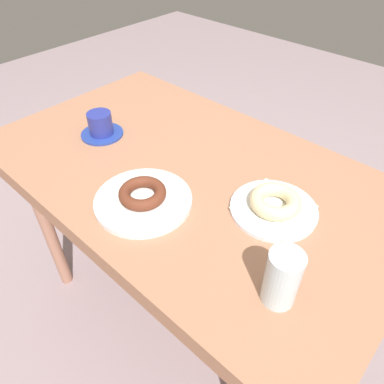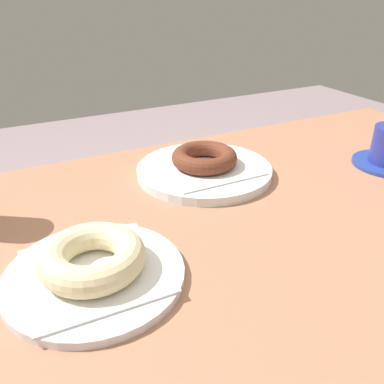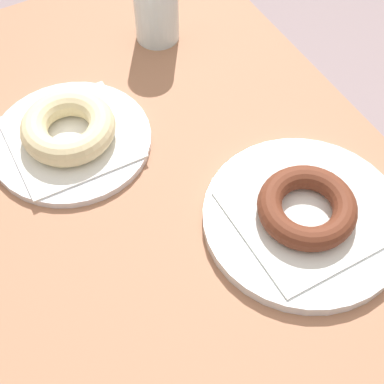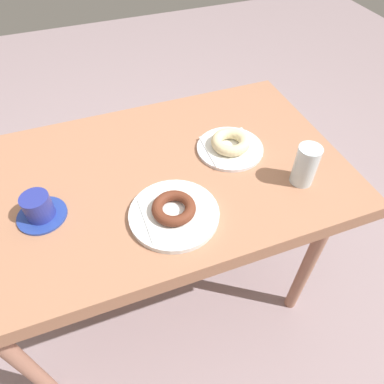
{
  "view_description": "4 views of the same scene",
  "coord_description": "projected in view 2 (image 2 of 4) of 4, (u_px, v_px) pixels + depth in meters",
  "views": [
    {
      "loc": [
        0.54,
        -0.56,
        1.32
      ],
      "look_at": [
        0.1,
        -0.08,
        0.75
      ],
      "focal_mm": 33.87,
      "sensor_mm": 36.0,
      "label": 1
    },
    {
      "loc": [
        0.33,
        0.39,
        1.03
      ],
      "look_at": [
        0.09,
        -0.07,
        0.76
      ],
      "focal_mm": 37.74,
      "sensor_mm": 36.0,
      "label": 2
    },
    {
      "loc": [
        -0.24,
        0.12,
        1.3
      ],
      "look_at": [
        0.09,
        -0.07,
        0.77
      ],
      "focal_mm": 54.95,
      "sensor_mm": 36.0,
      "label": 3
    },
    {
      "loc": [
        -0.13,
        -0.72,
        1.44
      ],
      "look_at": [
        0.08,
        -0.13,
        0.75
      ],
      "focal_mm": 32.64,
      "sensor_mm": 36.0,
      "label": 4
    }
  ],
  "objects": [
    {
      "name": "donut_sugar_ring",
      "position": [
        92.0,
        257.0,
        0.45
      ],
      "size": [
        0.12,
        0.12,
        0.03
      ],
      "primitive_type": "torus",
      "color": "beige",
      "rests_on": "napkin_sugar_ring"
    },
    {
      "name": "table",
      "position": [
        268.0,
        257.0,
        0.61
      ],
      "size": [
        1.15,
        0.68,
        0.73
      ],
      "color": "#A66F51",
      "rests_on": "ground_plane"
    },
    {
      "name": "napkin_sugar_ring",
      "position": [
        94.0,
        270.0,
        0.45
      ],
      "size": [
        0.15,
        0.15,
        0.0
      ],
      "primitive_type": "cube",
      "rotation": [
        0.0,
        0.0,
        -0.02
      ],
      "color": "white",
      "rests_on": "plate_sugar_ring"
    },
    {
      "name": "plate_chocolate_ring",
      "position": [
        204.0,
        170.0,
        0.7
      ],
      "size": [
        0.23,
        0.23,
        0.02
      ],
      "primitive_type": "cylinder",
      "color": "white",
      "rests_on": "table"
    },
    {
      "name": "donut_chocolate_ring",
      "position": [
        204.0,
        157.0,
        0.69
      ],
      "size": [
        0.11,
        0.11,
        0.03
      ],
      "primitive_type": "torus",
      "color": "brown",
      "rests_on": "napkin_chocolate_ring"
    },
    {
      "name": "plate_sugar_ring",
      "position": [
        95.0,
        275.0,
        0.46
      ],
      "size": [
        0.2,
        0.2,
        0.01
      ],
      "primitive_type": "cylinder",
      "color": "white",
      "rests_on": "table"
    },
    {
      "name": "napkin_chocolate_ring",
      "position": [
        204.0,
        166.0,
        0.7
      ],
      "size": [
        0.16,
        0.16,
        0.0
      ],
      "primitive_type": "cube",
      "rotation": [
        0.0,
        0.0,
        -0.0
      ],
      "color": "white",
      "rests_on": "plate_chocolate_ring"
    }
  ]
}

